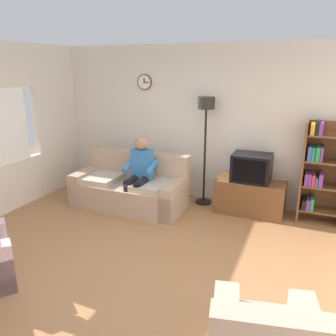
% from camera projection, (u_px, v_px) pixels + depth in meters
% --- Properties ---
extents(ground_plane, '(12.00, 12.00, 0.00)m').
position_uv_depth(ground_plane, '(141.00, 272.00, 4.05)').
color(ground_plane, '#9E6B42').
extents(back_wall_assembly, '(6.20, 0.17, 2.70)m').
position_uv_depth(back_wall_assembly, '(209.00, 124.00, 6.02)').
color(back_wall_assembly, silver).
rests_on(back_wall_assembly, ground_plane).
extents(couch, '(1.90, 0.88, 0.90)m').
position_uv_depth(couch, '(130.00, 188.00, 5.89)').
color(couch, tan).
rests_on(couch, ground_plane).
extents(tv_stand, '(1.10, 0.56, 0.55)m').
position_uv_depth(tv_stand, '(250.00, 196.00, 5.64)').
color(tv_stand, brown).
rests_on(tv_stand, ground_plane).
extents(tv, '(0.60, 0.49, 0.44)m').
position_uv_depth(tv, '(252.00, 168.00, 5.48)').
color(tv, black).
rests_on(tv, tv_stand).
extents(bookshelf, '(0.68, 0.36, 1.57)m').
position_uv_depth(bookshelf, '(321.00, 171.00, 5.18)').
color(bookshelf, brown).
rests_on(bookshelf, ground_plane).
extents(floor_lamp, '(0.28, 0.28, 1.85)m').
position_uv_depth(floor_lamp, '(206.00, 121.00, 5.70)').
color(floor_lamp, black).
rests_on(floor_lamp, ground_plane).
extents(person_on_couch, '(0.51, 0.54, 1.24)m').
position_uv_depth(person_on_couch, '(139.00, 170.00, 5.60)').
color(person_on_couch, '#3372B2').
rests_on(person_on_couch, ground_plane).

